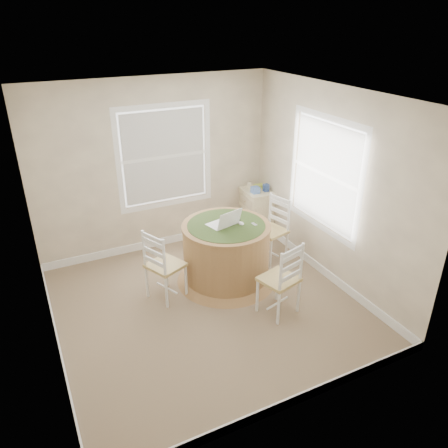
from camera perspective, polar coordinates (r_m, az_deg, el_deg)
room at (r=5.19m, az=-1.58°, el=2.47°), size 3.64×3.64×2.64m
round_table at (r=5.91m, az=0.28°, el=-3.50°), size 1.36×1.36×0.85m
chair_left at (r=5.61m, az=-7.66°, el=-5.31°), size 0.54×0.55×0.95m
chair_near at (r=5.33m, az=7.19°, el=-7.13°), size 0.51×0.50×0.95m
chair_right at (r=6.44m, az=6.08°, el=-0.86°), size 0.49×0.51×0.95m
laptop at (r=5.71m, az=-0.02°, el=0.16°), size 0.44×0.41×0.26m
mouse at (r=5.75m, az=2.23°, el=0.08°), size 0.08×0.11×0.04m
phone at (r=5.76m, az=3.97°, el=-0.06°), size 0.05×0.09×0.02m
keys at (r=5.85m, az=1.80°, el=0.51°), size 0.06×0.05×0.02m
corner_chest at (r=7.29m, az=4.19°, el=1.70°), size 0.44×0.59×0.76m
tissue_box at (r=7.01m, az=4.12°, el=4.47°), size 0.12×0.12×0.10m
box_yellow at (r=7.22m, az=4.56°, el=4.94°), size 0.15×0.11×0.06m
box_blue at (r=7.09m, az=5.49°, el=4.74°), size 0.08×0.08×0.12m
cup_cream at (r=7.20m, az=3.33°, el=5.05°), size 0.07×0.07×0.09m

